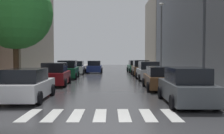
{
  "coord_description": "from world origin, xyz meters",
  "views": [
    {
      "loc": [
        0.39,
        -7.39,
        2.25
      ],
      "look_at": [
        0.56,
        23.03,
        0.97
      ],
      "focal_mm": 41.93,
      "sensor_mm": 36.0,
      "label": 1
    }
  ],
  "objects_px": {
    "lamp_post_right": "(161,35)",
    "parked_car_left_fourth": "(77,68)",
    "parked_car_right_nearest": "(186,87)",
    "parked_car_right_second": "(160,78)",
    "street_tree_left": "(15,12)",
    "car_midroad": "(95,67)",
    "parked_car_left_second": "(55,75)",
    "parked_car_right_fourth": "(141,68)",
    "parked_car_right_third": "(148,71)",
    "parked_car_left_third": "(68,70)",
    "parked_car_right_fifth": "(135,67)",
    "parked_car_left_nearest": "(27,85)"
  },
  "relations": [
    {
      "from": "parked_car_left_nearest",
      "to": "parked_car_left_third",
      "type": "bearing_deg",
      "value": -0.39
    },
    {
      "from": "street_tree_left",
      "to": "parked_car_left_third",
      "type": "bearing_deg",
      "value": 75.66
    },
    {
      "from": "parked_car_left_second",
      "to": "car_midroad",
      "type": "relative_size",
      "value": 0.88
    },
    {
      "from": "parked_car_left_fourth",
      "to": "lamp_post_right",
      "type": "distance_m",
      "value": 11.96
    },
    {
      "from": "parked_car_left_fourth",
      "to": "street_tree_left",
      "type": "bearing_deg",
      "value": 171.08
    },
    {
      "from": "parked_car_left_third",
      "to": "parked_car_right_fourth",
      "type": "bearing_deg",
      "value": -66.4
    },
    {
      "from": "parked_car_right_nearest",
      "to": "car_midroad",
      "type": "relative_size",
      "value": 0.96
    },
    {
      "from": "parked_car_right_fourth",
      "to": "parked_car_right_fifth",
      "type": "distance_m",
      "value": 6.25
    },
    {
      "from": "parked_car_right_second",
      "to": "parked_car_right_third",
      "type": "distance_m",
      "value": 6.67
    },
    {
      "from": "parked_car_right_fourth",
      "to": "parked_car_right_third",
      "type": "bearing_deg",
      "value": -178.87
    },
    {
      "from": "parked_car_right_fifth",
      "to": "lamp_post_right",
      "type": "distance_m",
      "value": 10.4
    },
    {
      "from": "parked_car_right_nearest",
      "to": "parked_car_right_third",
      "type": "height_order",
      "value": "parked_car_right_third"
    },
    {
      "from": "parked_car_right_fourth",
      "to": "car_midroad",
      "type": "relative_size",
      "value": 0.94
    },
    {
      "from": "parked_car_left_third",
      "to": "street_tree_left",
      "type": "xyz_separation_m",
      "value": [
        -2.14,
        -8.37,
        4.36
      ]
    },
    {
      "from": "parked_car_right_nearest",
      "to": "parked_car_right_second",
      "type": "relative_size",
      "value": 0.98
    },
    {
      "from": "lamp_post_right",
      "to": "parked_car_left_fourth",
      "type": "bearing_deg",
      "value": 146.11
    },
    {
      "from": "parked_car_right_second",
      "to": "lamp_post_right",
      "type": "xyz_separation_m",
      "value": [
        1.81,
        8.94,
        3.7
      ]
    },
    {
      "from": "parked_car_right_third",
      "to": "parked_car_right_nearest",
      "type": "bearing_deg",
      "value": 179.85
    },
    {
      "from": "parked_car_right_third",
      "to": "parked_car_left_third",
      "type": "bearing_deg",
      "value": 76.54
    },
    {
      "from": "car_midroad",
      "to": "parked_car_left_nearest",
      "type": "bearing_deg",
      "value": 174.23
    },
    {
      "from": "parked_car_right_second",
      "to": "parked_car_right_fifth",
      "type": "xyz_separation_m",
      "value": [
        0.08,
        18.52,
        0.04
      ]
    },
    {
      "from": "lamp_post_right",
      "to": "car_midroad",
      "type": "bearing_deg",
      "value": 130.59
    },
    {
      "from": "parked_car_left_nearest",
      "to": "car_midroad",
      "type": "xyz_separation_m",
      "value": [
        2.1,
        21.87,
        0.01
      ]
    },
    {
      "from": "parked_car_left_fourth",
      "to": "parked_car_right_nearest",
      "type": "relative_size",
      "value": 0.94
    },
    {
      "from": "parked_car_right_second",
      "to": "street_tree_left",
      "type": "height_order",
      "value": "street_tree_left"
    },
    {
      "from": "parked_car_left_second",
      "to": "parked_car_right_fourth",
      "type": "bearing_deg",
      "value": -39.56
    },
    {
      "from": "parked_car_right_third",
      "to": "car_midroad",
      "type": "bearing_deg",
      "value": 27.54
    },
    {
      "from": "parked_car_right_nearest",
      "to": "parked_car_right_second",
      "type": "height_order",
      "value": "parked_car_right_nearest"
    },
    {
      "from": "car_midroad",
      "to": "street_tree_left",
      "type": "xyz_separation_m",
      "value": [
        -4.28,
        -17.34,
        4.43
      ]
    },
    {
      "from": "parked_car_left_second",
      "to": "parked_car_right_fourth",
      "type": "distance_m",
      "value": 12.59
    },
    {
      "from": "parked_car_left_fourth",
      "to": "parked_car_left_nearest",
      "type": "bearing_deg",
      "value": 179.24
    },
    {
      "from": "parked_car_left_fourth",
      "to": "lamp_post_right",
      "type": "height_order",
      "value": "lamp_post_right"
    },
    {
      "from": "car_midroad",
      "to": "street_tree_left",
      "type": "height_order",
      "value": "street_tree_left"
    },
    {
      "from": "parked_car_left_second",
      "to": "parked_car_right_second",
      "type": "distance_m",
      "value": 7.94
    },
    {
      "from": "parked_car_right_fifth",
      "to": "parked_car_right_third",
      "type": "bearing_deg",
      "value": 178.15
    },
    {
      "from": "parked_car_left_nearest",
      "to": "car_midroad",
      "type": "relative_size",
      "value": 0.94
    },
    {
      "from": "parked_car_left_nearest",
      "to": "parked_car_right_nearest",
      "type": "distance_m",
      "value": 7.88
    },
    {
      "from": "lamp_post_right",
      "to": "parked_car_left_nearest",
      "type": "bearing_deg",
      "value": -125.27
    },
    {
      "from": "parked_car_right_second",
      "to": "parked_car_right_fifth",
      "type": "bearing_deg",
      "value": 1.49
    },
    {
      "from": "parked_car_left_third",
      "to": "parked_car_right_nearest",
      "type": "xyz_separation_m",
      "value": [
        7.84,
        -14.01,
        -0.04
      ]
    },
    {
      "from": "parked_car_left_second",
      "to": "street_tree_left",
      "type": "xyz_separation_m",
      "value": [
        -2.2,
        -2.17,
        4.39
      ]
    },
    {
      "from": "parked_car_left_nearest",
      "to": "parked_car_right_second",
      "type": "bearing_deg",
      "value": -60.61
    },
    {
      "from": "parked_car_left_second",
      "to": "lamp_post_right",
      "type": "distance_m",
      "value": 12.05
    },
    {
      "from": "parked_car_left_third",
      "to": "parked_car_right_second",
      "type": "relative_size",
      "value": 0.96
    },
    {
      "from": "parked_car_left_second",
      "to": "parked_car_left_third",
      "type": "distance_m",
      "value": 6.2
    },
    {
      "from": "parked_car_right_second",
      "to": "street_tree_left",
      "type": "bearing_deg",
      "value": 90.91
    },
    {
      "from": "parked_car_left_third",
      "to": "car_midroad",
      "type": "relative_size",
      "value": 0.94
    },
    {
      "from": "parked_car_left_fourth",
      "to": "parked_car_right_third",
      "type": "relative_size",
      "value": 1.04
    },
    {
      "from": "parked_car_left_third",
      "to": "street_tree_left",
      "type": "bearing_deg",
      "value": 163.44
    },
    {
      "from": "parked_car_right_second",
      "to": "parked_car_left_fourth",
      "type": "bearing_deg",
      "value": 28.31
    }
  ]
}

